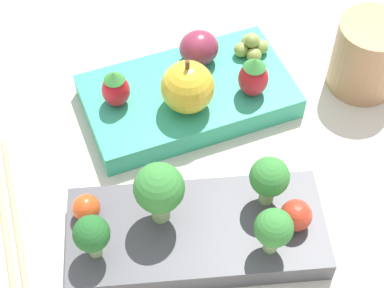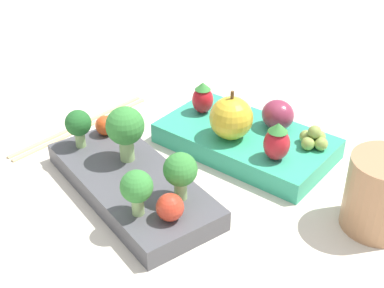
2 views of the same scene
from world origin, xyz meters
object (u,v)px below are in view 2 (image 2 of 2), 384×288
object	(u,v)px
bento_box_fruit	(246,141)
strawberry_0	(277,142)
bento_box_savoury	(132,184)
broccoli_floret_3	(180,171)
broccoli_floret_1	(137,188)
strawberry_1	(203,98)
broccoli_floret_0	(78,124)
drinking_cup	(382,194)
plum	(278,115)
cherry_tomato_0	(105,125)
apple	(231,118)
broccoli_floret_2	(125,128)
grape_cluster	(314,139)
cherry_tomato_1	(170,207)
chopsticks_pair	(81,125)

from	to	relation	value
bento_box_fruit	strawberry_0	distance (m)	0.07
bento_box_savoury	broccoli_floret_3	xyz separation A→B (m)	(-0.06, -0.01, 0.04)
broccoli_floret_1	strawberry_1	world-z (taller)	broccoli_floret_1
broccoli_floret_0	drinking_cup	bearing A→B (deg)	-152.32
strawberry_1	plum	bearing A→B (deg)	-156.40
bento_box_savoury	strawberry_0	bearing A→B (deg)	-122.08
cherry_tomato_0	bento_box_savoury	bearing A→B (deg)	161.44
broccoli_floret_1	apple	xyz separation A→B (m)	(0.03, -0.16, -0.00)
broccoli_floret_2	strawberry_0	size ratio (longest dim) A/B	1.43
broccoli_floret_1	strawberry_0	world-z (taller)	same
bento_box_savoury	grape_cluster	world-z (taller)	grape_cluster
broccoli_floret_2	cherry_tomato_0	bearing A→B (deg)	-12.50
plum	cherry_tomato_1	bearing A→B (deg)	100.64
cherry_tomato_1	chopsticks_pair	size ratio (longest dim) A/B	0.13
broccoli_floret_3	bento_box_fruit	bearing A→B (deg)	-74.21
cherry_tomato_0	cherry_tomato_1	size ratio (longest dim) A/B	0.88
broccoli_floret_1	grape_cluster	size ratio (longest dim) A/B	1.32
cherry_tomato_1	strawberry_1	distance (m)	0.21
broccoli_floret_2	plum	bearing A→B (deg)	-112.31
bento_box_fruit	plum	size ratio (longest dim) A/B	5.51
cherry_tomato_1	bento_box_savoury	bearing A→B (deg)	-10.27
bento_box_fruit	apple	size ratio (longest dim) A/B	3.67
broccoli_floret_2	strawberry_0	world-z (taller)	broccoli_floret_2
broccoli_floret_1	drinking_cup	bearing A→B (deg)	-130.30
broccoli_floret_1	grape_cluster	xyz separation A→B (m)	(-0.04, -0.22, -0.02)
strawberry_1	drinking_cup	world-z (taller)	drinking_cup
cherry_tomato_1	drinking_cup	world-z (taller)	drinking_cup
bento_box_savoury	apple	distance (m)	0.14
strawberry_0	cherry_tomato_1	bearing A→B (deg)	88.58
broccoli_floret_0	strawberry_1	xyz separation A→B (m)	(-0.04, -0.16, -0.01)
broccoli_floret_1	grape_cluster	bearing A→B (deg)	-101.12
bento_box_fruit	grape_cluster	world-z (taller)	grape_cluster
bento_box_savoury	plum	world-z (taller)	plum
bento_box_savoury	chopsticks_pair	world-z (taller)	bento_box_savoury
strawberry_0	strawberry_1	xyz separation A→B (m)	(0.13, -0.01, -0.00)
broccoli_floret_3	cherry_tomato_0	bearing A→B (deg)	-6.04
bento_box_fruit	plum	world-z (taller)	plum
broccoli_floret_3	chopsticks_pair	bearing A→B (deg)	-5.93
cherry_tomato_0	strawberry_0	xyz separation A→B (m)	(-0.17, -0.11, 0.01)
bento_box_savoury	strawberry_1	xyz separation A→B (m)	(0.05, -0.15, 0.03)
chopsticks_pair	strawberry_0	bearing A→B (deg)	-157.79
broccoli_floret_0	chopsticks_pair	distance (m)	0.10
plum	grape_cluster	bearing A→B (deg)	178.39
broccoli_floret_3	strawberry_0	xyz separation A→B (m)	(-0.02, -0.12, -0.01)
bento_box_savoury	broccoli_floret_2	distance (m)	0.06
broccoli_floret_3	broccoli_floret_0	bearing A→B (deg)	7.73
cherry_tomato_1	bento_box_fruit	bearing A→B (deg)	-71.48
broccoli_floret_1	broccoli_floret_2	size ratio (longest dim) A/B	0.75
cherry_tomato_1	chopsticks_pair	distance (m)	0.25
broccoli_floret_1	broccoli_floret_2	distance (m)	0.10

